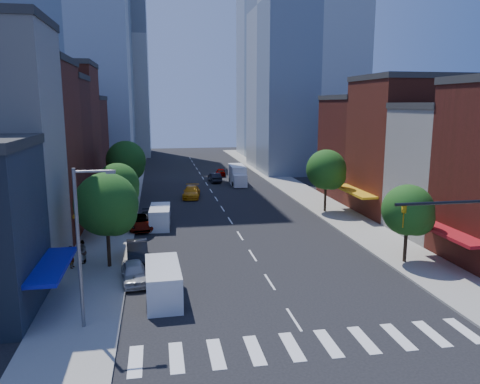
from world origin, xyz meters
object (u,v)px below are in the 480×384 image
object	(u,v)px
cargo_van_near	(163,283)
pedestrian_far	(82,252)
box_truck	(238,176)
parked_car_front	(134,273)
taxi	(191,192)
traffic_car_far	(221,172)
parked_car_third	(140,222)
cargo_van_far	(160,217)
pedestrian_near	(72,257)
parked_car_second	(137,251)
traffic_car_oncoming	(215,177)
parked_car_rear	(148,220)

from	to	relation	value
cargo_van_near	pedestrian_far	distance (m)	9.97
box_truck	parked_car_front	bearing A→B (deg)	-107.66
taxi	traffic_car_far	size ratio (longest dim) A/B	1.35
box_truck	cargo_van_near	bearing A→B (deg)	-103.72
parked_car_front	cargo_van_near	world-z (taller)	cargo_van_near
parked_car_third	cargo_van_far	xyz separation A→B (m)	(1.99, 0.37, 0.35)
pedestrian_near	parked_car_third	bearing A→B (deg)	-9.74
cargo_van_far	box_truck	xyz separation A→B (m)	(12.28, 24.23, 0.34)
parked_car_front	taxi	xyz separation A→B (m)	(6.32, 29.79, 0.06)
parked_car_second	cargo_van_near	distance (m)	8.55
parked_car_second	traffic_car_oncoming	size ratio (longest dim) A/B	1.03
pedestrian_near	pedestrian_far	distance (m)	1.09
cargo_van_far	pedestrian_far	world-z (taller)	cargo_van_far
cargo_van_far	box_truck	size ratio (longest dim) A/B	0.69
parked_car_rear	cargo_van_near	world-z (taller)	cargo_van_near
box_truck	traffic_car_far	bearing A→B (deg)	101.37
cargo_van_near	pedestrian_far	world-z (taller)	cargo_van_near
parked_car_rear	cargo_van_near	distance (m)	19.07
cargo_van_far	parked_car_front	bearing A→B (deg)	-94.66
cargo_van_far	pedestrian_far	distance (m)	12.25
taxi	parked_car_front	bearing A→B (deg)	-94.07
parked_car_second	cargo_van_far	xyz separation A→B (m)	(1.94, 10.11, 0.29)
traffic_car_far	pedestrian_far	distance (m)	47.06
taxi	traffic_car_far	distance (m)	19.63
parked_car_second	cargo_van_near	world-z (taller)	cargo_van_near
parked_car_second	traffic_car_oncoming	bearing A→B (deg)	69.50
pedestrian_near	parked_car_rear	bearing A→B (deg)	-10.93
taxi	pedestrian_far	world-z (taller)	pedestrian_far
parked_car_third	taxi	world-z (taller)	taxi
parked_car_third	pedestrian_near	xyz separation A→B (m)	(-4.76, -11.12, 0.31)
cargo_van_far	pedestrian_far	size ratio (longest dim) A/B	2.74
parked_car_third	box_truck	bearing A→B (deg)	53.25
parked_car_third	traffic_car_far	distance (m)	36.02
parked_car_front	parked_car_third	xyz separation A→B (m)	(0.00, 14.64, -0.01)
parked_car_third	taxi	size ratio (longest dim) A/B	0.95
parked_car_rear	pedestrian_far	distance (m)	12.20
cargo_van_far	pedestrian_far	bearing A→B (deg)	-117.21
parked_car_front	cargo_van_far	distance (m)	15.15
parked_car_third	pedestrian_far	world-z (taller)	pedestrian_far
parked_car_front	traffic_car_oncoming	size ratio (longest dim) A/B	0.93
box_truck	pedestrian_near	bearing A→B (deg)	-115.73
parked_car_front	cargo_van_far	xyz separation A→B (m)	(1.99, 15.01, 0.34)
parked_car_front	traffic_car_oncoming	world-z (taller)	traffic_car_oncoming
taxi	traffic_car_oncoming	distance (m)	13.14
cargo_van_near	traffic_car_far	xyz separation A→B (m)	(10.83, 51.72, -0.46)
parked_car_third	parked_car_rear	distance (m)	1.20
cargo_van_near	parked_car_second	bearing A→B (deg)	101.58
taxi	parked_car_third	bearing A→B (deg)	-104.76
traffic_car_far	pedestrian_near	xyz separation A→B (m)	(-17.60, -44.78, 0.34)
parked_car_front	taxi	bearing A→B (deg)	71.88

